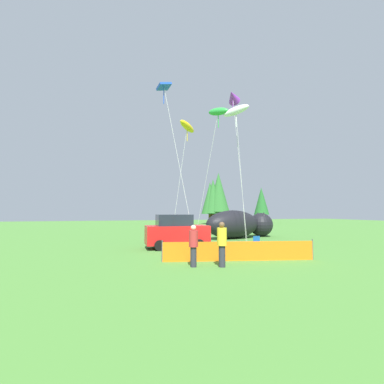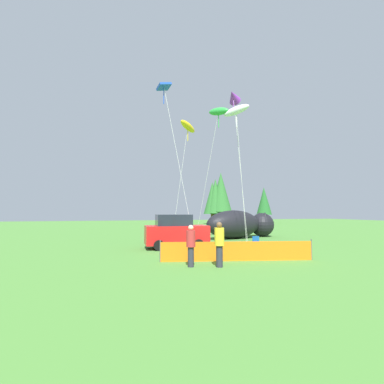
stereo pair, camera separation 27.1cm
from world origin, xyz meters
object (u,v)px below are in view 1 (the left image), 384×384
at_px(inflatable_cat, 239,225).
at_px(kite_green_fish, 218,112).
at_px(spectator_in_black_shirt, 222,242).
at_px(kite_white_ghost, 236,111).
at_px(spectator_in_red_shirt, 193,244).
at_px(kite_purple_delta, 233,97).
at_px(parked_car, 176,232).
at_px(kite_yellow_hero, 187,127).
at_px(folding_chair, 258,243).
at_px(kite_blue_box, 165,90).

relative_size(inflatable_cat, kite_green_fish, 0.70).
height_order(spectator_in_black_shirt, kite_white_ghost, kite_white_ghost).
bearing_deg(spectator_in_red_shirt, kite_purple_delta, 56.45).
bearing_deg(kite_white_ghost, spectator_in_red_shirt, -126.05).
bearing_deg(parked_car, spectator_in_black_shirt, -83.97).
bearing_deg(spectator_in_black_shirt, parked_car, 92.49).
xyz_separation_m(inflatable_cat, kite_purple_delta, (-1.35, -1.79, 10.66)).
height_order(parked_car, kite_white_ghost, kite_white_ghost).
distance_m(inflatable_cat, kite_yellow_hero, 9.76).
distance_m(kite_green_fish, kite_yellow_hero, 3.57).
xyz_separation_m(folding_chair, spectator_in_red_shirt, (-4.90, -3.15, 0.45)).
height_order(spectator_in_black_shirt, kite_purple_delta, kite_purple_delta).
height_order(parked_car, spectator_in_black_shirt, parked_car).
height_order(spectator_in_red_shirt, kite_purple_delta, kite_purple_delta).
relative_size(kite_green_fish, kite_blue_box, 0.92).
xyz_separation_m(parked_car, inflatable_cat, (7.06, 5.40, 0.07)).
bearing_deg(kite_green_fish, folding_chair, -91.57).
height_order(kite_green_fish, kite_purple_delta, kite_purple_delta).
height_order(folding_chair, kite_green_fish, kite_green_fish).
distance_m(folding_chair, spectator_in_black_shirt, 5.19).
bearing_deg(parked_car, folding_chair, -34.14).
height_order(inflatable_cat, spectator_in_black_shirt, inflatable_cat).
xyz_separation_m(parked_car, kite_blue_box, (-0.32, 2.31, 10.05)).
bearing_deg(folding_chair, kite_white_ghost, 148.93).
relative_size(kite_white_ghost, kite_blue_box, 0.91).
distance_m(spectator_in_black_shirt, kite_white_ghost, 13.52).
bearing_deg(spectator_in_red_shirt, spectator_in_black_shirt, -18.33).
bearing_deg(kite_blue_box, kite_purple_delta, 12.21).
distance_m(spectator_in_black_shirt, kite_purple_delta, 15.82).
relative_size(folding_chair, inflatable_cat, 0.12).
bearing_deg(parked_car, inflatable_cat, 40.96).
distance_m(parked_car, kite_yellow_hero, 11.06).
height_order(folding_chair, kite_white_ghost, kite_white_ghost).
bearing_deg(kite_yellow_hero, kite_purple_delta, -40.97).
bearing_deg(kite_white_ghost, spectator_in_black_shirt, -119.52).
xyz_separation_m(inflatable_cat, kite_green_fish, (-2.83, -2.19, 9.09)).
bearing_deg(inflatable_cat, spectator_in_red_shirt, -142.14).
relative_size(folding_chair, kite_purple_delta, 0.07).
height_order(inflatable_cat, spectator_in_red_shirt, inflatable_cat).
relative_size(kite_green_fish, kite_white_ghost, 1.01).
distance_m(folding_chair, kite_yellow_hero, 13.30).
height_order(spectator_in_red_shirt, kite_yellow_hero, kite_yellow_hero).
bearing_deg(spectator_in_red_shirt, parked_car, 82.27).
height_order(folding_chair, spectator_in_red_shirt, spectator_in_red_shirt).
relative_size(kite_yellow_hero, kite_blue_box, 0.89).
relative_size(folding_chair, kite_white_ghost, 0.09).
bearing_deg(kite_blue_box, kite_white_ghost, -2.02).
bearing_deg(folding_chair, kite_blue_box, -159.30).
relative_size(inflatable_cat, kite_blue_box, 0.64).
bearing_deg(folding_chair, parked_car, -145.77).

